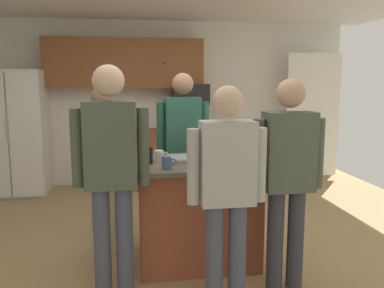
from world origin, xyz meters
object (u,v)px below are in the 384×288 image
(mug_blue_stoneware, at_px, (159,155))
(microwave_over_range, at_px, (190,94))
(kitchen_island, at_px, (197,211))
(person_guest_by_door, at_px, (288,171))
(glass_short_whisky, at_px, (252,157))
(mug_ceramic_white, at_px, (167,163))
(refrigerator, at_px, (16,133))
(glass_pilsner, at_px, (228,149))
(person_elder_center, at_px, (111,165))
(serving_tray, at_px, (192,159))
(tumbler_amber, at_px, (237,153))
(glass_stout_tall, at_px, (149,156))
(glass_dark_ale, at_px, (204,158))
(person_guest_right, at_px, (227,184))
(person_guest_left, at_px, (183,141))
(person_host_foreground, at_px, (104,159))

(mug_blue_stoneware, bearing_deg, microwave_over_range, 75.83)
(kitchen_island, bearing_deg, person_guest_by_door, -44.08)
(glass_short_whisky, xyz_separation_m, mug_ceramic_white, (-0.72, -0.01, -0.03))
(refrigerator, distance_m, glass_pilsner, 3.58)
(person_elder_center, bearing_deg, serving_tray, 1.44)
(tumbler_amber, relative_size, serving_tray, 0.34)
(person_elder_center, relative_size, serving_tray, 4.02)
(glass_stout_tall, bearing_deg, glass_pilsner, 15.51)
(person_elder_center, relative_size, tumbler_amber, 11.68)
(glass_short_whisky, bearing_deg, person_guest_by_door, -59.89)
(glass_dark_ale, bearing_deg, person_elder_center, -162.01)
(kitchen_island, xyz_separation_m, tumbler_amber, (0.35, -0.08, 0.54))
(person_guest_right, height_order, glass_stout_tall, person_guest_right)
(mug_ceramic_white, bearing_deg, glass_stout_tall, 120.23)
(kitchen_island, height_order, glass_dark_ale, glass_dark_ale)
(person_elder_center, xyz_separation_m, person_guest_left, (0.70, 1.28, -0.02))
(tumbler_amber, relative_size, glass_stout_tall, 1.05)
(serving_tray, bearing_deg, glass_stout_tall, -173.68)
(glass_short_whisky, bearing_deg, mug_ceramic_white, -179.17)
(person_guest_left, bearing_deg, mug_blue_stoneware, -25.34)
(tumbler_amber, bearing_deg, refrigerator, 133.78)
(glass_short_whisky, bearing_deg, kitchen_island, 147.48)
(glass_dark_ale, distance_m, glass_short_whisky, 0.41)
(mug_ceramic_white, distance_m, glass_pilsner, 0.76)
(person_host_foreground, distance_m, serving_tray, 0.87)
(microwave_over_range, bearing_deg, mug_ceramic_white, -101.87)
(microwave_over_range, distance_m, mug_ceramic_white, 3.14)
(person_host_foreground, bearing_deg, microwave_over_range, 86.48)
(glass_pilsner, bearing_deg, person_guest_left, 119.44)
(person_guest_left, relative_size, glass_pilsner, 12.37)
(glass_short_whisky, height_order, mug_ceramic_white, glass_short_whisky)
(person_guest_by_door, bearing_deg, mug_ceramic_white, 25.15)
(mug_ceramic_white, relative_size, glass_pilsner, 0.87)
(person_host_foreground, relative_size, person_guest_right, 0.99)
(tumbler_amber, relative_size, mug_ceramic_white, 1.24)
(person_guest_right, xyz_separation_m, mug_ceramic_white, (-0.38, 0.50, 0.06))
(person_guest_left, distance_m, glass_dark_ale, 1.04)
(person_guest_right, bearing_deg, glass_pilsner, -20.50)
(person_guest_right, height_order, person_guest_left, person_guest_left)
(refrigerator, height_order, glass_short_whisky, refrigerator)
(person_guest_by_door, relative_size, tumbler_amber, 11.03)
(person_guest_left, xyz_separation_m, glass_dark_ale, (0.04, -1.04, 0.01))
(microwave_over_range, distance_m, person_guest_right, 3.58)
(person_guest_by_door, height_order, serving_tray, person_guest_by_door)
(person_guest_by_door, distance_m, glass_short_whisky, 0.38)
(mug_ceramic_white, height_order, glass_stout_tall, glass_stout_tall)
(person_guest_by_door, bearing_deg, kitchen_island, 0.00)
(tumbler_amber, bearing_deg, glass_dark_ale, -152.86)
(refrigerator, distance_m, glass_stout_tall, 3.25)
(person_host_foreground, relative_size, glass_short_whisky, 10.15)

